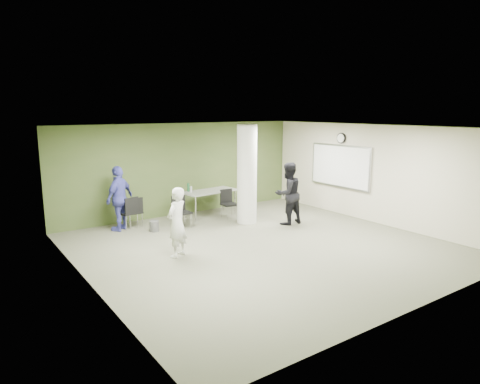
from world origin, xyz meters
TOP-DOWN VIEW (x-y plane):
  - floor at (0.00, 0.00)m, footprint 8.00×8.00m
  - ceiling at (0.00, 0.00)m, footprint 8.00×8.00m
  - wall_back at (0.00, 4.00)m, footprint 8.00×2.80m
  - wall_left at (-4.00, 0.00)m, footprint 0.02×8.00m
  - wall_right_cream at (4.00, 0.00)m, footprint 0.02×8.00m
  - column at (1.00, 2.00)m, footprint 0.56×0.56m
  - whiteboard at (3.92, 1.20)m, footprint 0.05×2.30m
  - wall_clock at (3.92, 1.20)m, footprint 0.06×0.32m
  - folding_table at (0.51, 3.26)m, footprint 1.74×0.91m
  - wastebasket at (-1.57, 2.66)m, footprint 0.25×0.25m
  - chair_back_left at (-2.01, 3.27)m, footprint 0.54×0.54m
  - chair_back_right at (-1.84, 3.34)m, footprint 0.42×0.42m
  - chair_table_left at (-0.79, 2.63)m, footprint 0.44×0.44m
  - chair_table_right at (0.88, 2.80)m, footprint 0.45×0.45m
  - woman_white at (-1.96, 0.52)m, footprint 0.68×0.60m
  - man_black at (1.85, 1.20)m, footprint 0.86×0.67m
  - man_blue at (-2.25, 3.30)m, footprint 1.08×0.93m

SIDE VIEW (x-z plane):
  - floor at x=0.00m, z-range 0.00..0.00m
  - wastebasket at x=-1.57m, z-range 0.00..0.28m
  - chair_back_right at x=-1.84m, z-range 0.07..0.92m
  - chair_table_right at x=0.88m, z-range 0.07..0.92m
  - chair_table_left at x=-0.79m, z-range 0.07..0.94m
  - chair_back_left at x=-2.01m, z-range 0.07..0.96m
  - folding_table at x=0.51m, z-range 0.22..1.26m
  - woman_white at x=-1.96m, z-range 0.00..1.55m
  - man_blue at x=-2.25m, z-range 0.00..1.74m
  - man_black at x=1.85m, z-range 0.00..1.76m
  - wall_back at x=0.00m, z-range 1.39..1.41m
  - wall_left at x=-4.00m, z-range 0.00..2.80m
  - wall_right_cream at x=4.00m, z-range 0.00..2.80m
  - column at x=1.00m, z-range 0.00..2.80m
  - whiteboard at x=3.92m, z-range 0.85..2.15m
  - wall_clock at x=3.92m, z-range 2.19..2.51m
  - ceiling at x=0.00m, z-range 2.80..2.80m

